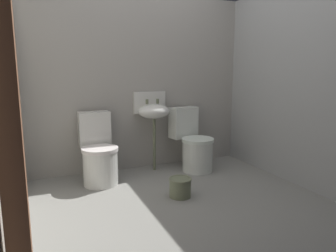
{
  "coord_description": "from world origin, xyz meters",
  "views": [
    {
      "loc": [
        -1.2,
        -2.55,
        1.26
      ],
      "look_at": [
        0.0,
        0.31,
        0.7
      ],
      "focal_mm": 33.48,
      "sensor_mm": 36.0,
      "label": 1
    }
  ],
  "objects_px": {
    "wooden_door_post": "(7,110)",
    "toilet_right": "(193,145)",
    "toilet_left": "(99,154)",
    "bucket": "(180,187)",
    "sink": "(153,111)"
  },
  "relations": [
    {
      "from": "wooden_door_post",
      "to": "toilet_right",
      "type": "distance_m",
      "value": 2.87
    },
    {
      "from": "toilet_right",
      "to": "toilet_left",
      "type": "bearing_deg",
      "value": -11.21
    },
    {
      "from": "wooden_door_post",
      "to": "toilet_right",
      "type": "xyz_separation_m",
      "value": [
        1.91,
        1.99,
        -0.77
      ]
    },
    {
      "from": "toilet_left",
      "to": "bucket",
      "type": "xyz_separation_m",
      "value": [
        0.67,
        -0.75,
        -0.22
      ]
    },
    {
      "from": "bucket",
      "to": "toilet_right",
      "type": "bearing_deg",
      "value": 54.66
    },
    {
      "from": "sink",
      "to": "bucket",
      "type": "distance_m",
      "value": 1.14
    },
    {
      "from": "sink",
      "to": "wooden_door_post",
      "type": "bearing_deg",
      "value": -123.6
    },
    {
      "from": "toilet_left",
      "to": "toilet_right",
      "type": "height_order",
      "value": "same"
    },
    {
      "from": "toilet_right",
      "to": "sink",
      "type": "height_order",
      "value": "sink"
    },
    {
      "from": "toilet_right",
      "to": "bucket",
      "type": "height_order",
      "value": "toilet_right"
    },
    {
      "from": "toilet_right",
      "to": "sink",
      "type": "relative_size",
      "value": 0.79
    },
    {
      "from": "wooden_door_post",
      "to": "sink",
      "type": "relative_size",
      "value": 2.2
    },
    {
      "from": "sink",
      "to": "bucket",
      "type": "relative_size",
      "value": 4.25
    },
    {
      "from": "toilet_left",
      "to": "sink",
      "type": "xyz_separation_m",
      "value": [
        0.73,
        0.19,
        0.43
      ]
    },
    {
      "from": "toilet_left",
      "to": "sink",
      "type": "height_order",
      "value": "sink"
    }
  ]
}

